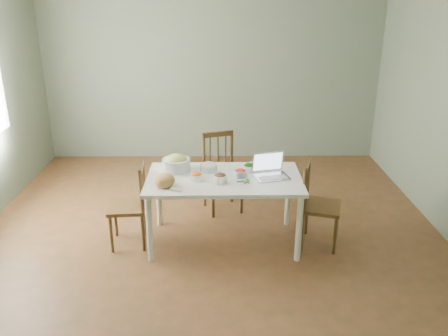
{
  "coord_description": "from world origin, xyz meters",
  "views": [
    {
      "loc": [
        0.1,
        -4.48,
        2.48
      ],
      "look_at": [
        0.15,
        -0.17,
        0.82
      ],
      "focal_mm": 37.45,
      "sensor_mm": 36.0,
      "label": 1
    }
  ],
  "objects_px": {
    "bowl_squash": "(176,163)",
    "laptop": "(272,167)",
    "dining_table": "(224,210)",
    "chair_far": "(223,174)",
    "chair_left": "(127,205)",
    "bread_boule": "(164,180)",
    "chair_right": "(322,205)"
  },
  "relations": [
    {
      "from": "dining_table",
      "to": "laptop",
      "type": "xyz_separation_m",
      "value": [
        0.48,
        -0.01,
        0.48
      ]
    },
    {
      "from": "bread_boule",
      "to": "bowl_squash",
      "type": "relative_size",
      "value": 0.69
    },
    {
      "from": "laptop",
      "to": "chair_right",
      "type": "bearing_deg",
      "value": -18.49
    },
    {
      "from": "bread_boule",
      "to": "laptop",
      "type": "bearing_deg",
      "value": 11.78
    },
    {
      "from": "chair_left",
      "to": "bowl_squash",
      "type": "relative_size",
      "value": 3.03
    },
    {
      "from": "chair_right",
      "to": "laptop",
      "type": "distance_m",
      "value": 0.65
    },
    {
      "from": "chair_far",
      "to": "chair_right",
      "type": "xyz_separation_m",
      "value": [
        0.99,
        -0.82,
        -0.02
      ]
    },
    {
      "from": "bowl_squash",
      "to": "laptop",
      "type": "xyz_separation_m",
      "value": [
        0.97,
        -0.21,
        0.03
      ]
    },
    {
      "from": "bread_boule",
      "to": "laptop",
      "type": "distance_m",
      "value": 1.07
    },
    {
      "from": "dining_table",
      "to": "laptop",
      "type": "relative_size",
      "value": 4.69
    },
    {
      "from": "chair_right",
      "to": "chair_left",
      "type": "bearing_deg",
      "value": 106.0
    },
    {
      "from": "chair_far",
      "to": "laptop",
      "type": "xyz_separation_m",
      "value": [
        0.48,
        -0.77,
        0.38
      ]
    },
    {
      "from": "chair_far",
      "to": "chair_left",
      "type": "bearing_deg",
      "value": -159.26
    },
    {
      "from": "bread_boule",
      "to": "bowl_squash",
      "type": "bearing_deg",
      "value": 79.88
    },
    {
      "from": "laptop",
      "to": "bread_boule",
      "type": "bearing_deg",
      "value": 178.28
    },
    {
      "from": "bread_boule",
      "to": "laptop",
      "type": "xyz_separation_m",
      "value": [
        1.04,
        0.22,
        0.05
      ]
    },
    {
      "from": "dining_table",
      "to": "bowl_squash",
      "type": "distance_m",
      "value": 0.69
    },
    {
      "from": "dining_table",
      "to": "bowl_squash",
      "type": "height_order",
      "value": "bowl_squash"
    },
    {
      "from": "chair_right",
      "to": "laptop",
      "type": "bearing_deg",
      "value": 101.85
    },
    {
      "from": "dining_table",
      "to": "bread_boule",
      "type": "relative_size",
      "value": 7.7
    },
    {
      "from": "bread_boule",
      "to": "chair_far",
      "type": "bearing_deg",
      "value": 60.52
    },
    {
      "from": "dining_table",
      "to": "bread_boule",
      "type": "height_order",
      "value": "bread_boule"
    },
    {
      "from": "chair_right",
      "to": "dining_table",
      "type": "bearing_deg",
      "value": 103.52
    },
    {
      "from": "bread_boule",
      "to": "laptop",
      "type": "height_order",
      "value": "laptop"
    },
    {
      "from": "laptop",
      "to": "dining_table",
      "type": "bearing_deg",
      "value": 164.97
    },
    {
      "from": "dining_table",
      "to": "bread_boule",
      "type": "distance_m",
      "value": 0.75
    },
    {
      "from": "chair_right",
      "to": "chair_far",
      "type": "bearing_deg",
      "value": 67.41
    },
    {
      "from": "chair_far",
      "to": "chair_left",
      "type": "xyz_separation_m",
      "value": [
        -0.97,
        -0.79,
        -0.02
      ]
    },
    {
      "from": "chair_left",
      "to": "bread_boule",
      "type": "relative_size",
      "value": 4.37
    },
    {
      "from": "bread_boule",
      "to": "chair_right",
      "type": "bearing_deg",
      "value": 6.36
    },
    {
      "from": "chair_far",
      "to": "laptop",
      "type": "distance_m",
      "value": 0.99
    },
    {
      "from": "dining_table",
      "to": "bowl_squash",
      "type": "xyz_separation_m",
      "value": [
        -0.49,
        0.2,
        0.45
      ]
    }
  ]
}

